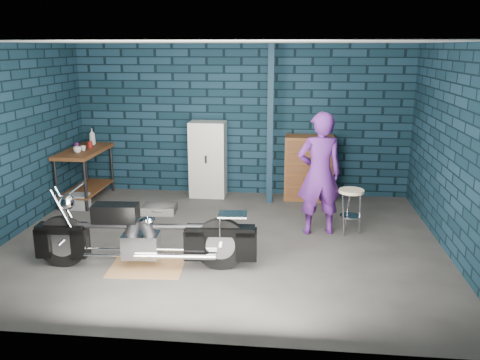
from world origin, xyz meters
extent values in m
plane|color=#4F4D4A|center=(0.00, 0.00, 0.00)|extent=(6.00, 6.00, 0.00)
cube|color=black|center=(0.00, 2.50, 1.35)|extent=(6.00, 0.02, 2.70)
cube|color=black|center=(-3.00, 0.00, 1.35)|extent=(0.02, 5.00, 2.70)
cube|color=black|center=(3.00, 0.00, 1.35)|extent=(0.02, 5.00, 2.70)
cube|color=white|center=(0.00, 0.00, 2.70)|extent=(6.00, 5.00, 0.02)
cube|color=#112637|center=(0.55, 1.95, 1.35)|extent=(0.10, 0.10, 2.70)
cube|color=brown|center=(-2.68, 1.75, 0.46)|extent=(0.60, 1.40, 0.91)
cube|color=olive|center=(-0.81, -0.93, 0.00)|extent=(0.94, 0.73, 0.01)
imported|color=#57207B|center=(1.33, 0.51, 0.89)|extent=(0.72, 0.55, 1.78)
cube|color=gray|center=(-2.66, 1.25, 0.12)|extent=(0.39, 0.28, 0.24)
cube|color=silver|center=(-0.57, 2.23, 0.68)|extent=(0.63, 0.45, 1.36)
cube|color=brown|center=(1.23, 2.23, 0.57)|extent=(0.85, 0.47, 1.13)
imported|color=beige|center=(-2.67, 1.47, 0.96)|extent=(0.16, 0.16, 0.10)
imported|color=beige|center=(-2.64, 1.65, 0.95)|extent=(0.09, 0.09, 0.08)
cylinder|color=#5E1966|center=(-2.83, 1.80, 0.96)|extent=(0.10, 0.10, 0.11)
cylinder|color=maroon|center=(-2.62, 1.89, 0.97)|extent=(0.10, 0.10, 0.12)
imported|color=gray|center=(-2.70, 2.22, 1.06)|extent=(0.14, 0.14, 0.29)
camera|label=1|loc=(0.96, -6.57, 2.65)|focal=38.00mm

